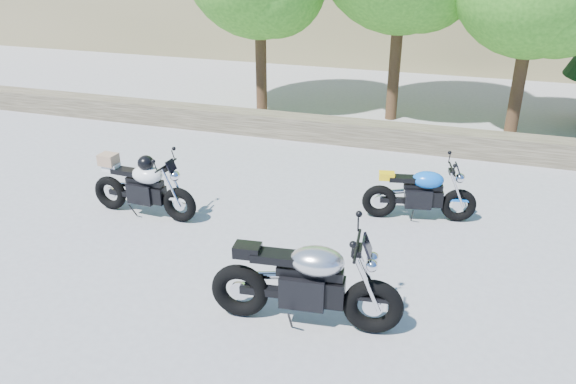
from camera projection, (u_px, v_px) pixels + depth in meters
The scene contains 5 objects.
ground at pixel (252, 268), 7.76m from camera, with size 90.00×90.00×0.00m, color gray.
stone_wall at pixel (341, 131), 12.42m from camera, with size 22.00×0.55×0.50m, color #463F2E.
silver_bike at pixel (307, 284), 6.43m from camera, with size 2.27×0.72×1.14m.
white_bike at pixel (142, 186), 9.04m from camera, with size 1.91×0.60×1.05m.
blue_bike at pixel (420, 194), 8.93m from camera, with size 1.80×0.61×0.91m.
Camera 1 is at (2.49, -6.16, 4.19)m, focal length 35.00 mm.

